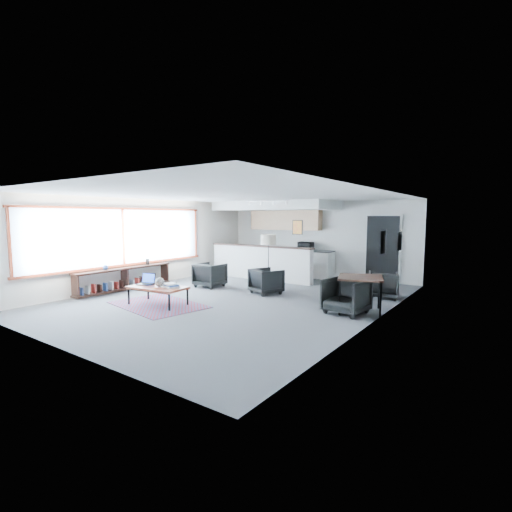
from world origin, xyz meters
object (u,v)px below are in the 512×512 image
Objects in this scene: armchair_right at (266,280)px; microwave at (306,245)px; dining_chair_near at (346,297)px; laptop at (147,281)px; book_stack at (171,286)px; floor_lamp at (268,242)px; dining_table at (360,280)px; armchair_left at (210,274)px; dining_chair_far at (383,286)px; ceramic_pot at (160,282)px; coffee_table at (158,288)px.

armchair_right is 3.36m from microwave.
armchair_right is 1.05× the size of dining_chair_near.
laptop is 0.81m from book_stack.
dining_chair_near is (2.96, -1.48, -1.00)m from floor_lamp.
laptop is 5.00m from dining_table.
dining_table is at bearing 174.86° from armchair_left.
dining_chair_near reaches higher than dining_chair_far.
ceramic_pot is 0.30× the size of armchair_right.
coffee_table is 0.17m from ceramic_pot.
book_stack is 5.78m from microwave.
dining_chair_near is (2.56, -0.76, -0.02)m from armchair_right.
coffee_table is 5.61m from dining_chair_far.
coffee_table is 1.91× the size of armchair_right.
dining_table is at bearing -20.21° from floor_lamp.
dining_table reaches higher than dining_chair_near.
floor_lamp reaches higher than dining_table.
ceramic_pot is 4.24m from dining_chair_near.
armchair_right is 1.52× the size of microwave.
laptop is at bearing 22.47° from dining_chair_far.
laptop is at bearing -149.83° from dining_chair_near.
microwave is (-3.07, 4.00, 0.74)m from dining_chair_near.
ceramic_pot is 5.56m from dining_chair_far.
microwave is at bearing -113.87° from armchair_left.
floor_lamp is at bearing -7.66° from dining_chair_far.
coffee_table is 5.92m from microwave.
laptop is 0.37× the size of dining_table.
laptop is 0.58× the size of armchair_right.
dining_chair_far is at bearing -132.33° from armchair_right.
dining_table is (4.54, 2.08, 0.19)m from laptop.
armchair_left is 3.74m from microwave.
armchair_right reaches higher than dining_chair_near.
microwave reaches higher than dining_chair_far.
coffee_table is at bearing -105.97° from floor_lamp.
dining_chair_far is (4.65, 1.41, -0.08)m from armchair_left.
dining_chair_far is (3.15, 0.54, -1.04)m from floor_lamp.
armchair_right is at bearing 63.94° from ceramic_pot.
dining_table is at bearing 21.00° from coffee_table.
armchair_right is at bearing 68.47° from book_stack.
book_stack is 0.25× the size of floor_lamp.
ceramic_pot reaches higher than dining_chair_far.
floor_lamp is at bearing 75.46° from ceramic_pot.
microwave is at bearing 135.56° from dining_chair_near.
ceramic_pot is 2.52m from armchair_left.
armchair_left is (-0.64, 2.43, -0.16)m from ceramic_pot.
armchair_left is at bearing 96.46° from coffee_table.
armchair_left is 1.99m from floor_lamp.
armchair_right is (1.79, 2.52, -0.14)m from laptop.
ceramic_pot is (0.09, -0.01, 0.15)m from coffee_table.
microwave is at bearing 92.45° from floor_lamp.
coffee_table is 0.46m from laptop.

